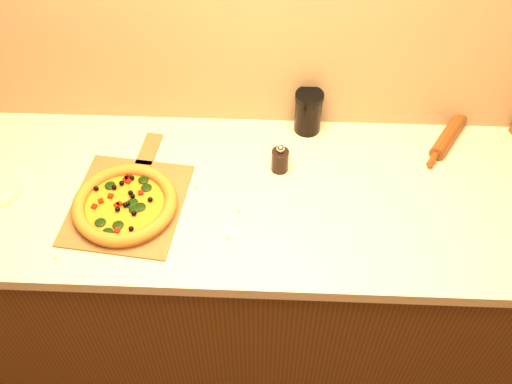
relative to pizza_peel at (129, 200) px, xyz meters
name	(u,v)px	position (x,y,z in m)	size (l,w,h in m)	color
cabinet	(250,277)	(0.35, 0.05, -0.47)	(2.80, 0.65, 0.86)	#47280F
countertop	(249,197)	(0.35, 0.05, -0.02)	(2.84, 0.68, 0.04)	beige
pizza_peel	(129,200)	(0.00, 0.00, 0.00)	(0.36, 0.50, 0.01)	brown
pizza	(125,204)	(0.00, -0.03, 0.02)	(0.30, 0.30, 0.04)	#A66029
bottle_cap	(85,198)	(-0.13, 0.00, 0.00)	(0.03, 0.03, 0.01)	black
pepper_grinder	(280,160)	(0.44, 0.15, 0.04)	(0.05, 0.05, 0.10)	black
rolling_pin	(450,133)	(0.99, 0.31, 0.02)	(0.20, 0.30, 0.05)	#5C330F
dark_jar	(308,112)	(0.53, 0.34, 0.07)	(0.09, 0.09, 0.15)	black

